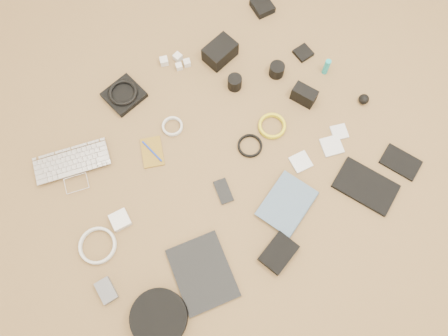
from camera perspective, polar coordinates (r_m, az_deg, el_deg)
laptop at (r=1.87m, az=-18.95°, el=-0.46°), size 0.35×0.30×0.02m
headphone_pouch at (r=1.95m, az=-12.92°, el=9.27°), size 0.17×0.16×0.03m
headphones at (r=1.93m, az=-13.06°, el=9.57°), size 0.15×0.15×0.02m
charger_a at (r=2.01m, az=-7.83°, el=13.65°), size 0.04×0.04×0.03m
charger_b at (r=1.99m, az=-4.85°, el=13.53°), size 0.04×0.04×0.03m
charger_c at (r=2.01m, az=-6.06°, el=14.20°), size 0.04×0.04×0.03m
charger_d at (r=1.99m, az=-5.90°, el=13.06°), size 0.03×0.03×0.03m
dslr_camera at (r=1.99m, az=-0.52°, el=14.91°), size 0.15×0.12×0.08m
lens_pouch at (r=2.17m, az=5.03°, el=20.29°), size 0.10×0.11×0.03m
notebook_olive at (r=1.83m, az=-9.35°, el=2.08°), size 0.13×0.15×0.01m
pen_blue at (r=1.82m, az=-9.39°, el=2.16°), size 0.02×0.12×0.01m
cable_white_a at (r=1.86m, az=-6.74°, el=5.36°), size 0.11×0.11×0.01m
lens_a at (r=1.91m, az=1.41°, el=11.10°), size 0.07×0.07×0.07m
lens_b at (r=1.96m, az=6.91°, el=12.60°), size 0.08×0.08×0.06m
card_reader at (r=2.05m, az=10.30°, el=14.58°), size 0.07×0.07×0.02m
power_brick at (r=1.75m, az=-13.39°, el=-6.63°), size 0.08×0.08×0.03m
cable_white_b at (r=1.77m, az=-16.14°, el=-9.73°), size 0.16×0.16×0.01m
cable_black at (r=1.81m, az=3.40°, el=2.86°), size 0.13×0.13×0.01m
cable_yellow at (r=1.86m, az=6.27°, el=5.40°), size 0.14×0.14×0.01m
flash at (r=1.91m, az=10.41°, el=9.34°), size 0.09×0.12×0.08m
lens_cleaner at (r=1.99m, az=13.23°, el=12.75°), size 0.03×0.03×0.09m
battery_charger at (r=1.73m, az=-15.11°, el=-15.21°), size 0.06×0.09×0.02m
tablet at (r=1.69m, az=-2.81°, el=-13.53°), size 0.26×0.31×0.01m
phone at (r=1.75m, az=-0.08°, el=-3.05°), size 0.08×0.11×0.01m
filter_case_left at (r=1.81m, az=9.99°, el=0.79°), size 0.09×0.09×0.01m
filter_case_mid at (r=1.86m, az=13.89°, el=2.82°), size 0.11×0.11×0.01m
filter_case_right at (r=1.90m, az=14.82°, el=4.56°), size 0.09×0.09×0.01m
air_blower at (r=1.98m, az=17.79°, el=8.55°), size 0.06×0.06×0.04m
headphone_case at (r=1.67m, az=-8.48°, el=-18.76°), size 0.25×0.25×0.06m
drive_case at (r=1.69m, az=7.14°, el=-10.97°), size 0.16×0.13×0.03m
paperback at (r=1.74m, az=10.48°, el=-6.12°), size 0.26×0.23×0.02m
notebook_black_a at (r=1.84m, az=18.03°, el=-2.27°), size 0.22×0.27×0.02m
notebook_black_b at (r=1.92m, az=22.08°, el=0.71°), size 0.15×0.18×0.01m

